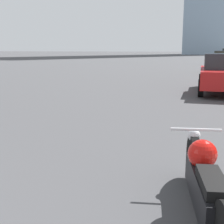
% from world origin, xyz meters
% --- Properties ---
extents(motorcycle, '(0.86, 2.42, 0.78)m').
position_xyz_m(motorcycle, '(3.41, 3.85, 0.39)').
color(motorcycle, black).
rests_on(motorcycle, ground_plane).
extents(parked_car_red, '(2.10, 4.61, 1.56)m').
position_xyz_m(parked_car_red, '(3.20, 14.02, 0.79)').
color(parked_car_red, red).
rests_on(parked_car_red, ground_plane).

